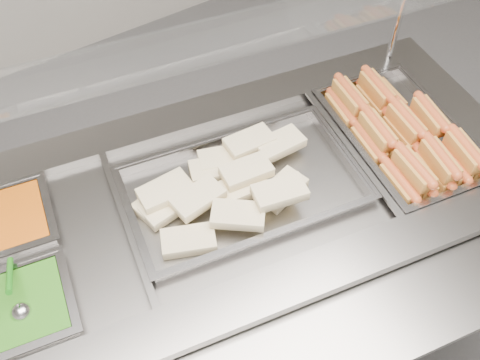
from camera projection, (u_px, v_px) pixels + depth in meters
steam_counter at (227, 267)px, 1.88m from camera, size 1.95×1.14×0.88m
tray_rail at (302, 351)px, 1.29m from camera, size 1.76×0.68×0.05m
sneeze_guard at (191, 47)px, 1.39m from camera, size 1.63×0.59×0.43m
pan_hotdogs at (399, 140)px, 1.72m from camera, size 0.43×0.59×0.10m
pan_wraps at (243, 189)px, 1.58m from camera, size 0.72×0.51×0.07m
pan_peas at (14, 317)px, 1.34m from camera, size 0.33×0.29×0.10m
hotdogs_in_buns at (402, 134)px, 1.67m from camera, size 0.32×0.54×0.11m
tortilla_wraps at (220, 186)px, 1.54m from camera, size 0.56×0.36×0.09m
serving_spoon at (20, 306)px, 1.30m from camera, size 0.06×0.18×0.13m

